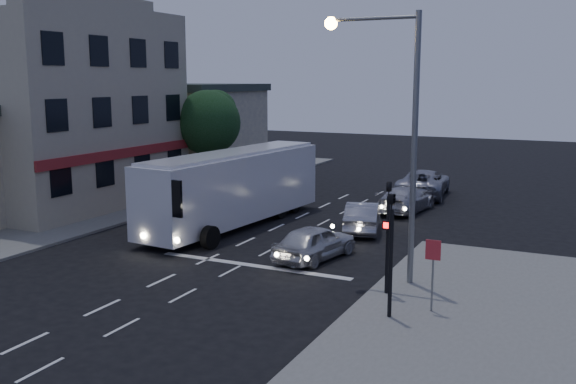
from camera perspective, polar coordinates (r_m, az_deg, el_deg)
The scene contains 15 objects.
ground at distance 23.87m, azimuth -9.74°, elevation -7.10°, with size 120.00×120.00×0.00m, color black.
sidewalk_far at distance 38.01m, azimuth -18.84°, elevation -0.99°, with size 12.00×50.00×0.12m, color slate.
road_markings at distance 25.90m, azimuth -3.15°, elevation -5.59°, with size 8.00×30.55×0.01m.
tour_bus at distance 30.59m, azimuth -4.81°, elevation 0.54°, with size 3.50×11.91×3.60m.
car_suv at distance 25.09m, azimuth 2.39°, elevation -4.47°, with size 1.64×4.06×1.38m, color silver.
car_sedan_a at distance 29.81m, azimuth 6.65°, elevation -2.20°, with size 1.47×4.21×1.39m, color #9897A2.
car_sedan_b at distance 34.55m, azimuth 10.46°, elevation -0.64°, with size 1.90×4.67×1.36m, color #A9A9B4.
car_sedan_c at distance 39.38m, azimuth 11.94°, elevation 0.80°, with size 2.68×5.80×1.61m, color #9091A1.
traffic_signal_main at distance 20.65m, azimuth 8.88°, elevation -2.82°, with size 0.25×0.35×4.10m.
traffic_signal_side at distance 18.62m, azimuth 9.17°, elevation -4.25°, with size 0.18×0.15×4.10m.
regulatory_sign at distance 19.49m, azimuth 12.75°, elevation -6.23°, with size 0.45×0.12×2.20m.
streetlight at distance 21.62m, azimuth 9.56°, elevation 6.61°, with size 3.32×0.44×9.00m.
main_building at distance 38.10m, azimuth -20.31°, elevation 6.68°, with size 10.12×12.00×11.00m.
low_building_north at distance 47.09m, azimuth -9.26°, elevation 5.53°, with size 9.40×9.40×6.50m.
street_tree at distance 39.95m, azimuth -7.11°, elevation 6.40°, with size 4.00×4.00×6.20m.
Camera 1 is at (13.32, -18.54, 6.97)m, focal length 40.00 mm.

